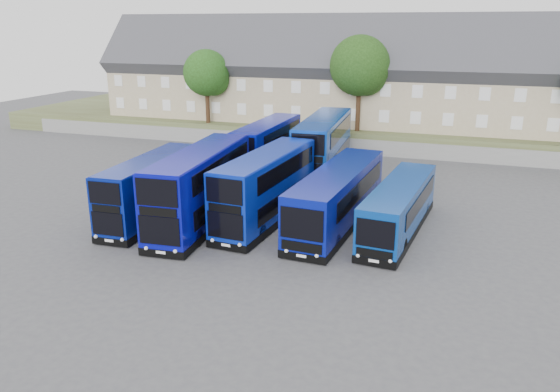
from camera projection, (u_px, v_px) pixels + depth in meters
The scene contains 13 objects.
ground at pixel (239, 238), 32.09m from camera, with size 120.00×120.00×0.00m, color #46454A.
retaining_wall at pixel (333, 145), 53.55m from camera, with size 70.00×0.40×1.50m, color slate.
earth_bank at pixel (354, 125), 62.51m from camera, with size 80.00×20.00×2.00m, color #4C4F2C.
terrace_row at pixel (377, 80), 56.30m from camera, with size 60.00×10.40×11.20m.
dd_front_left at pixel (151, 190), 34.77m from camera, with size 2.70×10.06×3.96m.
dd_front_mid at pixel (201, 189), 33.90m from camera, with size 3.52×11.81×4.63m.
dd_front_right at pixel (266, 189), 34.35m from camera, with size 3.32×11.13×4.36m.
dd_rear_left at pixel (267, 149), 45.56m from camera, with size 2.63×10.80×4.27m.
dd_rear_right at pixel (323, 148), 44.80m from camera, with size 3.51×12.23×4.81m.
coach_east_a at pixel (338, 198), 33.90m from camera, with size 3.59×13.00×3.51m.
coach_east_b at pixel (399, 209), 32.55m from camera, with size 3.42×11.33×3.05m.
tree_west at pixel (208, 75), 56.89m from camera, with size 4.80×4.80×7.65m.
tree_mid at pixel (361, 68), 52.15m from camera, with size 5.76×5.76×9.18m.
Camera 1 is at (11.86, -27.51, 12.00)m, focal length 35.00 mm.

